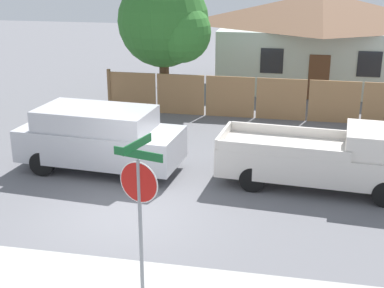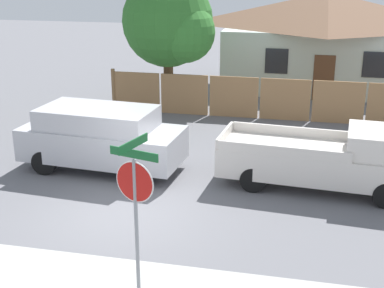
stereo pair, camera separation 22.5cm
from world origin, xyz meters
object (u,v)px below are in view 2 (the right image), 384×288
object	(u,v)px
oak_tree	(171,24)
stop_sign	(135,193)
red_suv	(101,137)
house	(325,39)
orange_pickup	(331,159)

from	to	relation	value
oak_tree	stop_sign	bearing A→B (deg)	-78.33
red_suv	stop_sign	size ratio (longest dim) A/B	1.58
house	orange_pickup	distance (m)	12.83
orange_pickup	stop_sign	distance (m)	6.93
house	orange_pickup	bearing A→B (deg)	-89.68
oak_tree	orange_pickup	world-z (taller)	oak_tree
house	red_suv	world-z (taller)	house
red_suv	orange_pickup	xyz separation A→B (m)	(6.52, -0.02, -0.17)
red_suv	stop_sign	xyz separation A→B (m)	(2.98, -5.86, 1.06)
house	stop_sign	distance (m)	18.90
oak_tree	stop_sign	distance (m)	13.40
red_suv	orange_pickup	distance (m)	6.52
house	orange_pickup	xyz separation A→B (m)	(0.07, -12.74, -1.48)
house	oak_tree	world-z (taller)	oak_tree
oak_tree	red_suv	distance (m)	7.61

